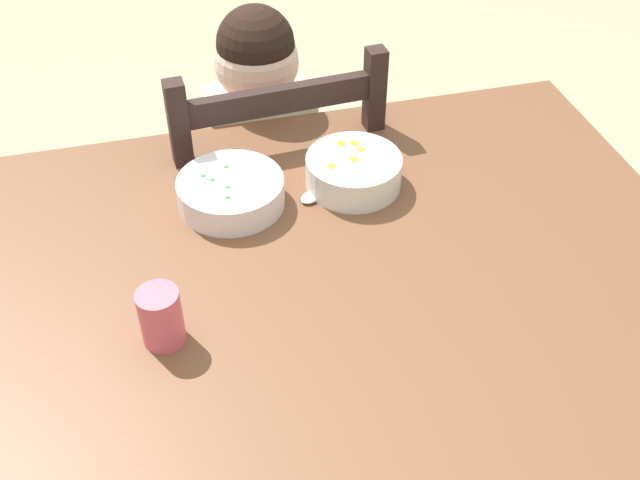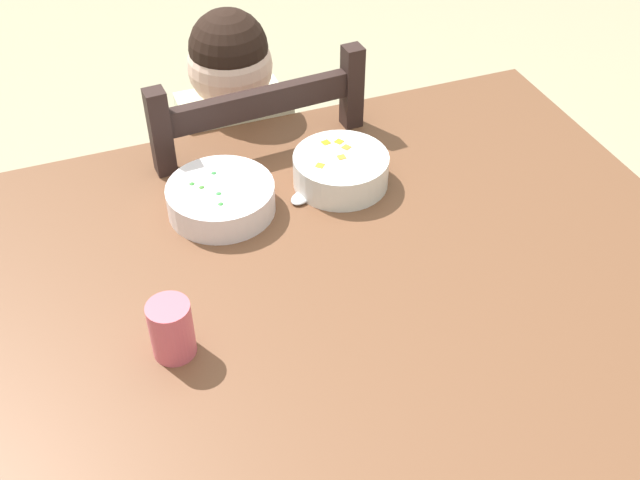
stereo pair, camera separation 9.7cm
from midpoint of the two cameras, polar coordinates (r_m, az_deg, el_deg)
name	(u,v)px [view 2 (the right image)]	position (r m, az deg, el deg)	size (l,w,h in m)	color
dining_table	(338,338)	(1.26, -0.92, -7.29)	(1.25, 1.03, 0.72)	brown
dining_chair	(247,221)	(1.79, -6.98, 1.36)	(0.45, 0.45, 0.89)	black
child_figure	(240,157)	(1.67, -7.56, 6.02)	(0.32, 0.31, 0.93)	beige
bowl_of_peas	(221,198)	(1.34, -9.38, 3.03)	(0.19, 0.19, 0.05)	white
bowl_of_carrots	(341,169)	(1.38, -0.48, 5.19)	(0.17, 0.17, 0.06)	white
spoon	(307,192)	(1.38, -2.99, 3.47)	(0.12, 0.10, 0.01)	silver
drinking_cup	(172,329)	(1.11, -13.38, -6.51)	(0.06, 0.06, 0.09)	#DF5D6E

